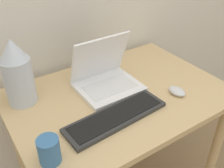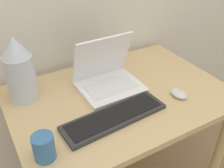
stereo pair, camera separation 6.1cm
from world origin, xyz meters
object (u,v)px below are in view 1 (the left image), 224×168
(keyboard, at_px, (116,117))
(laptop, at_px, (105,77))
(mouse, at_px, (177,91))
(mug, at_px, (49,150))
(vase, at_px, (17,73))
(mp3_player, at_px, (113,98))

(keyboard, bearing_deg, laptop, 67.75)
(laptop, distance_m, mouse, 0.35)
(mouse, distance_m, mug, 0.66)
(keyboard, xyz_separation_m, mug, (-0.31, -0.06, 0.04))
(keyboard, xyz_separation_m, vase, (-0.28, 0.33, 0.14))
(mp3_player, xyz_separation_m, mug, (-0.38, -0.18, 0.05))
(mug, bearing_deg, laptop, 35.12)
(keyboard, relative_size, vase, 1.52)
(vase, bearing_deg, mp3_player, -31.18)
(laptop, height_order, vase, vase)
(vase, bearing_deg, mug, -94.52)
(keyboard, distance_m, vase, 0.46)
(vase, distance_m, mp3_player, 0.43)
(laptop, relative_size, keyboard, 0.63)
(vase, distance_m, mug, 0.40)
(keyboard, distance_m, mp3_player, 0.14)
(mouse, bearing_deg, laptop, 135.79)
(mp3_player, bearing_deg, mouse, -26.00)
(laptop, relative_size, mp3_player, 5.32)
(keyboard, bearing_deg, mp3_player, 61.65)
(laptop, bearing_deg, keyboard, -112.25)
(mug, bearing_deg, vase, 85.48)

